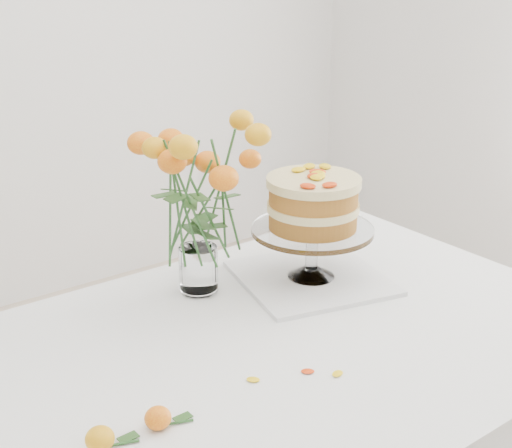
# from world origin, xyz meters

# --- Properties ---
(table) EXTENTS (1.43, 0.93, 0.76)m
(table) POSITION_xyz_m (0.00, 0.00, 0.67)
(table) COLOR tan
(table) RESTS_ON ground
(napkin) EXTENTS (0.41, 0.41, 0.01)m
(napkin) POSITION_xyz_m (0.26, 0.17, 0.76)
(napkin) COLOR silver
(napkin) RESTS_ON table
(cake_stand) EXTENTS (0.29, 0.29, 0.26)m
(cake_stand) POSITION_xyz_m (0.26, 0.17, 0.94)
(cake_stand) COLOR white
(cake_stand) RESTS_ON napkin
(rose_vase) EXTENTS (0.32, 0.32, 0.45)m
(rose_vase) POSITION_xyz_m (0.00, 0.28, 1.02)
(rose_vase) COLOR white
(rose_vase) RESTS_ON table
(loose_rose_near) EXTENTS (0.08, 0.05, 0.04)m
(loose_rose_near) POSITION_xyz_m (-0.43, -0.11, 0.78)
(loose_rose_near) COLOR orange
(loose_rose_near) RESTS_ON table
(loose_rose_far) EXTENTS (0.08, 0.05, 0.04)m
(loose_rose_far) POSITION_xyz_m (-0.33, -0.12, 0.78)
(loose_rose_far) COLOR #DB420A
(loose_rose_far) RESTS_ON table
(stray_petal_a) EXTENTS (0.03, 0.02, 0.00)m
(stray_petal_a) POSITION_xyz_m (-0.12, -0.10, 0.76)
(stray_petal_a) COLOR yellow
(stray_petal_a) RESTS_ON table
(stray_petal_b) EXTENTS (0.03, 0.02, 0.00)m
(stray_petal_b) POSITION_xyz_m (-0.02, -0.14, 0.76)
(stray_petal_b) COLOR yellow
(stray_petal_b) RESTS_ON table
(stray_petal_c) EXTENTS (0.03, 0.02, 0.00)m
(stray_petal_c) POSITION_xyz_m (0.02, -0.18, 0.76)
(stray_petal_c) COLOR yellow
(stray_petal_c) RESTS_ON table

